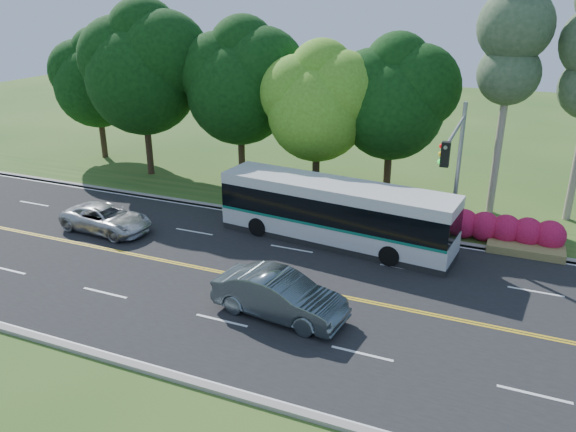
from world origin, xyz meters
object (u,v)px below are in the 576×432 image
at_px(transit_bus, 335,213).
at_px(sedan, 279,296).
at_px(suv, 106,219).
at_px(traffic_signal, 455,162).

xyz_separation_m(transit_bus, sedan, (0.25, -7.39, -0.66)).
distance_m(transit_bus, suv, 11.85).
height_order(traffic_signal, sedan, traffic_signal).
height_order(transit_bus, sedan, transit_bus).
bearing_deg(traffic_signal, sedan, -123.54).
relative_size(traffic_signal, suv, 1.43).
bearing_deg(suv, transit_bus, -70.29).
distance_m(traffic_signal, suv, 17.56).
distance_m(traffic_signal, transit_bus, 6.22).
height_order(traffic_signal, transit_bus, traffic_signal).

